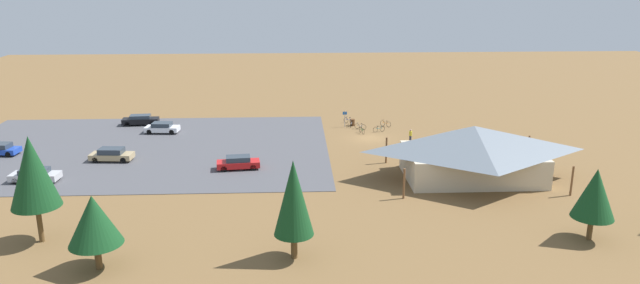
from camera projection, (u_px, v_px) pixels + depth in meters
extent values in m
plane|color=brown|center=(370.00, 138.00, 73.79)|extent=(160.00, 160.00, 0.00)
cube|color=#4C4C51|center=(140.00, 149.00, 69.24)|extent=(43.84, 29.80, 0.05)
cube|color=beige|center=(472.00, 164.00, 59.25)|extent=(13.16, 7.99, 2.88)
pyramid|color=slate|center=(474.00, 138.00, 58.49)|extent=(16.07, 10.89, 2.53)
cylinder|color=brown|center=(528.00, 148.00, 64.61)|extent=(0.20, 0.20, 2.88)
cylinder|color=brown|center=(386.00, 150.00, 63.91)|extent=(0.20, 0.20, 2.88)
cylinder|color=brown|center=(572.00, 181.00, 54.58)|extent=(0.20, 0.20, 2.88)
cylinder|color=brown|center=(404.00, 184.00, 53.88)|extent=(0.20, 0.20, 2.88)
cylinder|color=brown|center=(353.00, 122.00, 79.67)|extent=(0.60, 0.60, 0.90)
cylinder|color=#99999E|center=(345.00, 119.00, 78.79)|extent=(0.08, 0.08, 2.20)
cube|color=#1959B2|center=(345.00, 113.00, 78.57)|extent=(0.56, 0.04, 0.40)
cylinder|color=brown|center=(590.00, 228.00, 45.79)|extent=(0.41, 0.41, 1.84)
cone|color=#14421E|center=(595.00, 193.00, 44.99)|extent=(3.22, 3.22, 3.93)
cylinder|color=brown|center=(98.00, 256.00, 41.25)|extent=(0.48, 0.48, 1.90)
cone|color=#14421E|center=(94.00, 220.00, 40.49)|extent=(3.73, 3.73, 3.56)
cylinder|color=brown|center=(40.00, 224.00, 45.26)|extent=(0.40, 0.40, 2.92)
cone|color=#14421E|center=(32.00, 172.00, 44.09)|extent=(3.67, 3.67, 5.53)
cylinder|color=brown|center=(294.00, 246.00, 42.80)|extent=(0.48, 0.48, 1.88)
cone|color=#14421E|center=(294.00, 198.00, 41.76)|extent=(2.89, 2.89, 5.59)
torus|color=black|center=(352.00, 121.00, 80.56)|extent=(0.59, 0.51, 0.74)
torus|color=black|center=(346.00, 120.00, 81.14)|extent=(0.59, 0.51, 0.74)
cylinder|color=#2347B7|center=(349.00, 120.00, 80.82)|extent=(0.71, 0.61, 0.04)
cylinder|color=#2347B7|center=(350.00, 119.00, 80.68)|extent=(0.04, 0.04, 0.48)
cube|color=black|center=(350.00, 118.00, 80.62)|extent=(0.20, 0.19, 0.05)
cylinder|color=#2347B7|center=(347.00, 119.00, 81.01)|extent=(0.04, 0.04, 0.49)
cylinder|color=black|center=(347.00, 117.00, 80.95)|extent=(0.34, 0.39, 0.03)
torus|color=black|center=(477.00, 142.00, 70.61)|extent=(0.18, 0.75, 0.75)
torus|color=black|center=(481.00, 145.00, 69.68)|extent=(0.18, 0.75, 0.75)
cylinder|color=red|center=(479.00, 143.00, 70.11)|extent=(0.21, 0.91, 0.04)
cylinder|color=red|center=(478.00, 141.00, 70.25)|extent=(0.04, 0.04, 0.43)
cube|color=black|center=(478.00, 140.00, 70.19)|extent=(0.12, 0.21, 0.05)
cylinder|color=red|center=(480.00, 142.00, 69.70)|extent=(0.04, 0.04, 0.52)
cylinder|color=black|center=(481.00, 140.00, 69.62)|extent=(0.48, 0.12, 0.03)
torus|color=black|center=(351.00, 125.00, 78.66)|extent=(0.24, 0.70, 0.72)
torus|color=black|center=(352.00, 123.00, 79.57)|extent=(0.24, 0.70, 0.72)
cylinder|color=silver|center=(352.00, 123.00, 79.08)|extent=(0.29, 0.87, 0.04)
cylinder|color=silver|center=(351.00, 123.00, 78.89)|extent=(0.04, 0.04, 0.39)
cube|color=black|center=(351.00, 122.00, 78.84)|extent=(0.13, 0.21, 0.05)
cylinder|color=silver|center=(352.00, 122.00, 79.41)|extent=(0.04, 0.04, 0.52)
cylinder|color=black|center=(352.00, 120.00, 79.33)|extent=(0.47, 0.17, 0.03)
torus|color=black|center=(375.00, 130.00, 76.40)|extent=(0.68, 0.29, 0.71)
torus|color=black|center=(382.00, 129.00, 76.79)|extent=(0.68, 0.29, 0.71)
cylinder|color=#197A7F|center=(379.00, 128.00, 76.56)|extent=(0.89, 0.36, 0.04)
cylinder|color=#197A7F|center=(378.00, 128.00, 76.47)|extent=(0.04, 0.04, 0.41)
cube|color=black|center=(378.00, 126.00, 76.41)|extent=(0.22, 0.15, 0.05)
cylinder|color=#197A7F|center=(382.00, 127.00, 76.68)|extent=(0.04, 0.04, 0.45)
cylinder|color=black|center=(382.00, 126.00, 76.62)|extent=(0.20, 0.46, 0.03)
torus|color=black|center=(364.00, 127.00, 77.68)|extent=(0.63, 0.39, 0.70)
torus|color=black|center=(357.00, 126.00, 78.10)|extent=(0.63, 0.39, 0.70)
cylinder|color=#B7B7BC|center=(360.00, 126.00, 77.86)|extent=(0.78, 0.47, 0.04)
cylinder|color=#B7B7BC|center=(362.00, 125.00, 77.75)|extent=(0.04, 0.04, 0.41)
cube|color=black|center=(362.00, 124.00, 77.70)|extent=(0.21, 0.17, 0.05)
cylinder|color=#B7B7BC|center=(358.00, 124.00, 77.99)|extent=(0.04, 0.04, 0.51)
cylinder|color=black|center=(358.00, 123.00, 77.92)|extent=(0.27, 0.43, 0.03)
torus|color=black|center=(389.00, 124.00, 78.94)|extent=(0.59, 0.52, 0.74)
torus|color=black|center=(382.00, 123.00, 79.51)|extent=(0.59, 0.52, 0.74)
cylinder|color=orange|center=(386.00, 123.00, 79.19)|extent=(0.68, 0.60, 0.04)
cylinder|color=orange|center=(387.00, 123.00, 79.07)|extent=(0.04, 0.04, 0.40)
cube|color=black|center=(387.00, 121.00, 79.01)|extent=(0.20, 0.19, 0.05)
cylinder|color=orange|center=(383.00, 122.00, 79.39)|extent=(0.04, 0.04, 0.51)
cylinder|color=black|center=(383.00, 120.00, 79.31)|extent=(0.34, 0.38, 0.03)
torus|color=black|center=(360.00, 130.00, 76.37)|extent=(0.23, 0.69, 0.71)
torus|color=black|center=(363.00, 132.00, 75.47)|extent=(0.23, 0.69, 0.71)
cylinder|color=#1E7F38|center=(362.00, 130.00, 75.89)|extent=(0.28, 0.89, 0.04)
cylinder|color=#1E7F38|center=(361.00, 129.00, 76.02)|extent=(0.04, 0.04, 0.44)
cube|color=black|center=(361.00, 127.00, 75.96)|extent=(0.13, 0.21, 0.05)
cylinder|color=#1E7F38|center=(363.00, 130.00, 75.50)|extent=(0.04, 0.04, 0.42)
cylinder|color=black|center=(363.00, 128.00, 75.44)|extent=(0.47, 0.16, 0.03)
torus|color=black|center=(486.00, 150.00, 67.98)|extent=(0.65, 0.07, 0.65)
torus|color=black|center=(478.00, 150.00, 67.89)|extent=(0.65, 0.07, 0.65)
cylinder|color=yellow|center=(482.00, 149.00, 67.91)|extent=(0.96, 0.08, 0.04)
cylinder|color=yellow|center=(484.00, 148.00, 67.91)|extent=(0.04, 0.04, 0.35)
cube|color=black|center=(484.00, 147.00, 67.86)|extent=(0.20, 0.09, 0.05)
cylinder|color=yellow|center=(479.00, 148.00, 67.85)|extent=(0.04, 0.04, 0.39)
cylinder|color=black|center=(479.00, 147.00, 67.79)|extent=(0.05, 0.48, 0.03)
cube|color=tan|center=(112.00, 156.00, 64.79)|extent=(4.69, 2.22, 0.61)
cube|color=#2D3842|center=(111.00, 151.00, 64.62)|extent=(2.67, 1.84, 0.58)
cylinder|color=black|center=(95.00, 160.00, 64.10)|extent=(0.66, 0.27, 0.64)
cylinder|color=black|center=(101.00, 155.00, 65.69)|extent=(0.66, 0.27, 0.64)
cylinder|color=black|center=(123.00, 160.00, 64.01)|extent=(0.66, 0.27, 0.64)
cylinder|color=black|center=(129.00, 156.00, 65.59)|extent=(0.66, 0.27, 0.64)
cube|color=black|center=(141.00, 121.00, 79.89)|extent=(4.87, 2.10, 0.68)
cube|color=#2D3842|center=(140.00, 117.00, 79.73)|extent=(2.77, 1.74, 0.45)
cylinder|color=black|center=(127.00, 124.00, 79.04)|extent=(0.65, 0.27, 0.64)
cylinder|color=black|center=(130.00, 121.00, 80.50)|extent=(0.65, 0.27, 0.64)
cylinder|color=black|center=(152.00, 123.00, 79.42)|extent=(0.65, 0.27, 0.64)
cylinder|color=black|center=(154.00, 121.00, 80.88)|extent=(0.65, 0.27, 0.64)
cube|color=white|center=(162.00, 129.00, 75.95)|extent=(4.38, 2.22, 0.62)
cube|color=#2D3842|center=(162.00, 125.00, 75.79)|extent=(2.50, 1.85, 0.51)
cylinder|color=black|center=(149.00, 132.00, 75.25)|extent=(0.66, 0.27, 0.64)
cylinder|color=black|center=(153.00, 129.00, 76.85)|extent=(0.66, 0.27, 0.64)
cylinder|color=black|center=(172.00, 132.00, 75.16)|extent=(0.66, 0.27, 0.64)
cylinder|color=black|center=(175.00, 129.00, 76.76)|extent=(0.66, 0.27, 0.64)
cube|color=#BCBCC1|center=(35.00, 176.00, 58.38)|extent=(4.73, 2.10, 0.63)
cube|color=#2D3842|center=(34.00, 171.00, 58.22)|extent=(2.68, 1.77, 0.49)
cylinder|color=black|center=(15.00, 181.00, 57.65)|extent=(0.65, 0.25, 0.64)
cylinder|color=black|center=(23.00, 175.00, 59.23)|extent=(0.65, 0.25, 0.64)
cylinder|color=black|center=(48.00, 181.00, 57.64)|extent=(0.65, 0.25, 0.64)
cylinder|color=black|center=(55.00, 176.00, 59.23)|extent=(0.65, 0.25, 0.64)
cube|color=#1E42B2|center=(0.00, 150.00, 66.86)|extent=(4.37, 2.26, 0.58)
cylinder|color=black|center=(8.00, 154.00, 66.05)|extent=(0.66, 0.28, 0.64)
cylinder|color=black|center=(16.00, 150.00, 67.64)|extent=(0.66, 0.28, 0.64)
cube|color=red|center=(238.00, 164.00, 62.08)|extent=(4.62, 2.20, 0.64)
cube|color=#2D3842|center=(238.00, 159.00, 61.91)|extent=(2.65, 1.78, 0.53)
cylinder|color=black|center=(224.00, 169.00, 61.20)|extent=(0.66, 0.29, 0.64)
cylinder|color=black|center=(224.00, 164.00, 62.63)|extent=(0.66, 0.29, 0.64)
cylinder|color=black|center=(253.00, 167.00, 61.65)|extent=(0.66, 0.29, 0.64)
cylinder|color=black|center=(253.00, 163.00, 63.08)|extent=(0.66, 0.29, 0.64)
cube|color=#2D3347|center=(410.00, 139.00, 71.83)|extent=(0.33, 0.38, 0.85)
cylinder|color=yellow|center=(411.00, 133.00, 71.63)|extent=(0.36, 0.36, 0.58)
sphere|color=tan|center=(411.00, 130.00, 71.51)|extent=(0.24, 0.24, 0.24)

